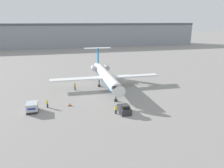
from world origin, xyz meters
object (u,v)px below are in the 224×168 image
Objects in this scene: airplane_main at (106,75)px; pushback_tug at (124,109)px; luggage_cart at (32,107)px; worker_near_tug at (116,110)px; traffic_cone_left at (70,104)px; worker_on_apron at (47,104)px; worker_by_wing at (75,87)px.

pushback_tug is (-0.54, -18.20, -2.56)m from airplane_main.
luggage_cart reaches higher than worker_near_tug.
worker_near_tug reaches higher than traffic_cone_left.
pushback_tug is at bearing -24.41° from worker_on_apron.
worker_near_tug is 2.26× the size of traffic_cone_left.
luggage_cart is 7.64m from traffic_cone_left.
worker_by_wing is at bearing 114.72° from pushback_tug.
luggage_cart is at bearing 162.00° from worker_near_tug.
worker_by_wing is at bearing 51.42° from luggage_cart.
worker_by_wing is 1.09× the size of worker_on_apron.
worker_near_tug is (-2.25, -18.18, -2.44)m from airplane_main.
airplane_main is 22.52m from luggage_cart.
worker_on_apron is (2.90, 1.51, -0.06)m from luggage_cart.
traffic_cone_left is (7.50, 1.30, -0.60)m from luggage_cart.
airplane_main reaches higher than worker_near_tug.
worker_on_apron is at bearing -122.58° from worker_by_wing.
worker_by_wing is (9.71, 12.17, 0.04)m from luggage_cart.
pushback_tug is at bearing -16.41° from luggage_cart.
traffic_cone_left is (-2.21, -10.87, -0.64)m from worker_by_wing.
traffic_cone_left is at bearing -2.62° from worker_on_apron.
traffic_cone_left is at bearing -132.62° from airplane_main.
worker_by_wing is (-8.01, 17.39, 0.26)m from pushback_tug.
airplane_main is 7.86× the size of pushback_tug.
traffic_cone_left is (4.61, -0.21, -0.54)m from worker_on_apron.
luggage_cart is (-17.72, 5.22, 0.22)m from pushback_tug.
worker_on_apron reaches higher than worker_near_tug.
worker_near_tug is at bearing -70.07° from worker_by_wing.
airplane_main is at bearing 82.96° from worker_near_tug.
luggage_cart is 16.83m from worker_near_tug.
airplane_main is 8.89m from worker_by_wing.
traffic_cone_left is (-10.22, 6.52, -0.38)m from pushback_tug.
pushback_tug is at bearing -0.60° from worker_near_tug.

